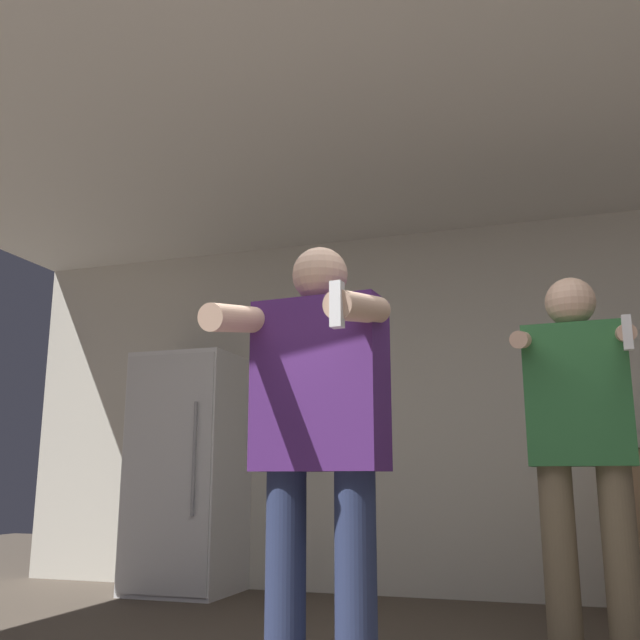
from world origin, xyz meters
name	(u,v)px	position (x,y,z in m)	size (l,w,h in m)	color
wall_back	(465,405)	(0.00, 3.15, 1.27)	(7.00, 0.06, 2.55)	beige
ceiling_slab	(417,128)	(0.00, 1.56, 2.57)	(7.00, 3.64, 0.05)	silver
refrigerator	(188,471)	(-1.93, 2.80, 0.83)	(0.70, 0.68, 1.66)	white
person_woman_foreground	(319,432)	(-0.19, 0.50, 0.93)	(0.56, 0.54, 1.60)	navy
person_man_side	(581,438)	(0.69, 1.47, 0.95)	(0.51, 0.47, 1.67)	#75664C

